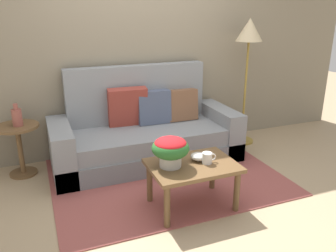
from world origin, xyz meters
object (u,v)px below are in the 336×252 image
at_px(potted_plant, 170,149).
at_px(coffee_mug, 207,158).
at_px(snack_bowl, 198,156).
at_px(table_vase, 17,117).
at_px(couch, 146,134).
at_px(coffee_table, 192,171).
at_px(side_table, 19,141).
at_px(floor_lamp, 249,41).

bearing_deg(potted_plant, coffee_mug, -10.73).
bearing_deg(coffee_mug, snack_bowl, 119.67).
bearing_deg(table_vase, couch, -4.46).
bearing_deg(coffee_table, snack_bowl, 31.67).
bearing_deg(side_table, coffee_mug, -39.70).
xyz_separation_m(coffee_table, coffee_mug, (0.13, -0.03, 0.12)).
height_order(potted_plant, table_vase, table_vase).
xyz_separation_m(coffee_mug, table_vase, (-1.62, 1.34, 0.19)).
distance_m(side_table, potted_plant, 1.85).
bearing_deg(couch, floor_lamp, 2.86).
xyz_separation_m(side_table, potted_plant, (1.30, -1.30, 0.21)).
relative_size(coffee_table, potted_plant, 2.39).
relative_size(side_table, potted_plant, 1.74).
xyz_separation_m(side_table, floor_lamp, (2.90, -0.06, 0.99)).
bearing_deg(side_table, couch, -5.14).
bearing_deg(coffee_mug, floor_lamp, 46.09).
bearing_deg(potted_plant, floor_lamp, 37.78).
bearing_deg(coffee_mug, coffee_table, 165.62).
relative_size(couch, coffee_mug, 15.89).
distance_m(coffee_table, potted_plant, 0.32).
xyz_separation_m(couch, floor_lamp, (1.46, 0.07, 1.06)).
relative_size(coffee_table, floor_lamp, 0.48).
relative_size(side_table, table_vase, 2.37).
height_order(coffee_mug, snack_bowl, coffee_mug).
bearing_deg(table_vase, snack_bowl, -38.62).
bearing_deg(side_table, floor_lamp, -1.12).
distance_m(coffee_table, table_vase, 2.01).
bearing_deg(couch, side_table, 174.86).
distance_m(coffee_mug, snack_bowl, 0.10).
height_order(side_table, table_vase, table_vase).
xyz_separation_m(floor_lamp, potted_plant, (-1.60, -1.24, -0.78)).
distance_m(couch, side_table, 1.45).
xyz_separation_m(potted_plant, snack_bowl, (0.29, 0.02, -0.13)).
xyz_separation_m(side_table, coffee_mug, (1.64, -1.36, 0.09)).
bearing_deg(table_vase, coffee_mug, -39.62).
xyz_separation_m(couch, table_vase, (-1.42, 0.11, 0.35)).
distance_m(potted_plant, table_vase, 1.81).
height_order(side_table, snack_bowl, side_table).
xyz_separation_m(coffee_mug, snack_bowl, (-0.05, 0.09, -0.01)).
height_order(potted_plant, coffee_mug, potted_plant).
distance_m(coffee_table, floor_lamp, 2.14).
bearing_deg(couch, coffee_mug, -80.78).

